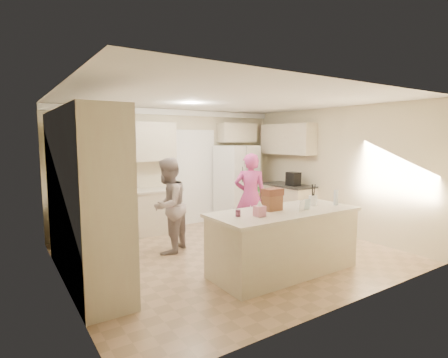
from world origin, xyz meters
TOP-DOWN VIEW (x-y plane):
  - floor at (0.00, 0.00)m, footprint 5.20×4.60m
  - ceiling at (0.00, 0.00)m, footprint 5.20×4.60m
  - wall_back at (0.00, 2.31)m, footprint 5.20×0.02m
  - wall_front at (0.00, -2.31)m, footprint 5.20×0.02m
  - wall_left at (-2.61, 0.00)m, footprint 0.02×4.60m
  - wall_right at (2.61, 0.00)m, footprint 0.02×4.60m
  - crown_back at (0.00, 2.26)m, footprint 5.20×0.08m
  - pantry_bank at (-2.30, 0.20)m, footprint 0.60×2.60m
  - back_base_cab at (-1.15, 2.00)m, footprint 2.20×0.60m
  - back_countertop at (-1.15, 1.99)m, footprint 2.24×0.63m
  - back_upper_cab at (-1.15, 2.12)m, footprint 2.20×0.35m
  - doorway_opening at (0.55, 2.28)m, footprint 0.90×0.06m
  - doorway_casing at (0.55, 2.24)m, footprint 1.02×0.03m
  - wall_frame_upper at (0.02, 2.27)m, footprint 0.15×0.02m
  - wall_frame_lower at (0.02, 2.27)m, footprint 0.15×0.02m
  - refrigerator at (1.51, 1.93)m, footprint 1.01×0.85m
  - fridge_seam at (1.51, 1.57)m, footprint 0.02×0.02m
  - fridge_dispenser at (1.29, 1.56)m, footprint 0.22×0.03m
  - fridge_handle_l at (1.46, 1.56)m, footprint 0.02×0.02m
  - fridge_handle_r at (1.56, 1.56)m, footprint 0.02×0.02m
  - over_fridge_cab at (1.65, 2.12)m, footprint 0.95×0.35m
  - right_base_cab at (2.30, 1.00)m, footprint 0.60×1.20m
  - right_countertop at (2.29, 1.00)m, footprint 0.63×1.24m
  - right_upper_cab at (2.43, 1.20)m, footprint 0.35×1.50m
  - coffee_maker at (2.25, 0.80)m, footprint 0.22×0.28m
  - island_base at (0.20, -1.10)m, footprint 2.20×0.90m
  - island_top at (0.20, -1.10)m, footprint 2.28×0.96m
  - utensil_crock at (0.85, -1.05)m, footprint 0.13×0.13m
  - tissue_box at (-0.35, -1.20)m, footprint 0.13×0.13m
  - tissue_plume at (-0.35, -1.20)m, footprint 0.08×0.08m
  - dollhouse_body at (0.05, -1.00)m, footprint 0.26×0.18m
  - dollhouse_roof at (0.05, -1.00)m, footprint 0.28×0.20m
  - jam_jar at (-0.60, -1.05)m, footprint 0.07×0.07m
  - greeting_card_a at (0.35, -1.30)m, footprint 0.12×0.06m
  - greeting_card_b at (0.50, -1.25)m, footprint 0.12×0.05m
  - water_bottle at (1.15, -1.25)m, footprint 0.07×0.07m
  - shaker_salt at (1.02, -0.88)m, footprint 0.05×0.05m
  - shaker_pepper at (1.09, -0.88)m, footprint 0.05×0.05m
  - teen_boy at (-0.85, 0.66)m, footprint 1.01×0.99m
  - teen_girl at (0.82, 0.52)m, footprint 0.73×0.69m
  - fridge_magnets at (1.51, 1.57)m, footprint 0.76×0.02m

SIDE VIEW (x-z plane):
  - floor at x=0.00m, z-range -0.02..0.00m
  - back_base_cab at x=-1.15m, z-range 0.00..0.88m
  - right_base_cab at x=2.30m, z-range 0.00..0.88m
  - island_base at x=0.20m, z-range 0.00..0.88m
  - teen_boy at x=-0.85m, z-range 0.00..1.64m
  - teen_girl at x=0.82m, z-range 0.00..1.69m
  - back_countertop at x=-1.15m, z-range 0.88..0.92m
  - refrigerator at x=1.51m, z-range 0.00..1.80m
  - fridge_seam at x=1.51m, z-range 0.01..1.79m
  - right_countertop at x=2.29m, z-range 0.88..0.92m
  - island_top at x=0.20m, z-range 0.88..0.93m
  - fridge_magnets at x=1.51m, z-range 0.18..1.62m
  - jam_jar at x=-0.60m, z-range 0.93..1.02m
  - shaker_salt at x=1.02m, z-range 0.93..1.02m
  - shaker_pepper at x=1.09m, z-range 0.93..1.02m
  - tissue_box at x=-0.35m, z-range 0.93..1.07m
  - utensil_crock at x=0.85m, z-range 0.93..1.07m
  - greeting_card_a at x=0.35m, z-range 0.93..1.08m
  - greeting_card_b at x=0.50m, z-range 0.93..1.08m
  - dollhouse_body at x=0.05m, z-range 0.93..1.15m
  - water_bottle at x=1.15m, z-range 0.92..1.17m
  - doorway_opening at x=0.55m, z-range 0.00..2.10m
  - doorway_casing at x=0.55m, z-range -0.06..2.16m
  - fridge_handle_l at x=1.46m, z-range 0.62..1.48m
  - fridge_handle_r at x=1.56m, z-range 0.62..1.48m
  - coffee_maker at x=2.25m, z-range 0.92..1.22m
  - tissue_plume at x=-0.35m, z-range 1.06..1.15m
  - fridge_dispenser at x=1.29m, z-range 0.97..1.32m
  - pantry_bank at x=-2.30m, z-range 0.00..2.35m
  - dollhouse_roof at x=0.05m, z-range 1.15..1.25m
  - wall_frame_lower at x=0.02m, z-range 1.18..1.38m
  - wall_back at x=0.00m, z-range 0.00..2.60m
  - wall_front at x=0.00m, z-range 0.00..2.60m
  - wall_left at x=-2.61m, z-range 0.00..2.60m
  - wall_right at x=2.61m, z-range 0.00..2.60m
  - wall_frame_upper at x=0.02m, z-range 1.45..1.65m
  - back_upper_cab at x=-1.15m, z-range 1.50..2.30m
  - right_upper_cab at x=2.43m, z-range 1.60..2.30m
  - over_fridge_cab at x=1.65m, z-range 1.88..2.33m
  - crown_back at x=0.00m, z-range 2.47..2.59m
  - ceiling at x=0.00m, z-range 2.60..2.62m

